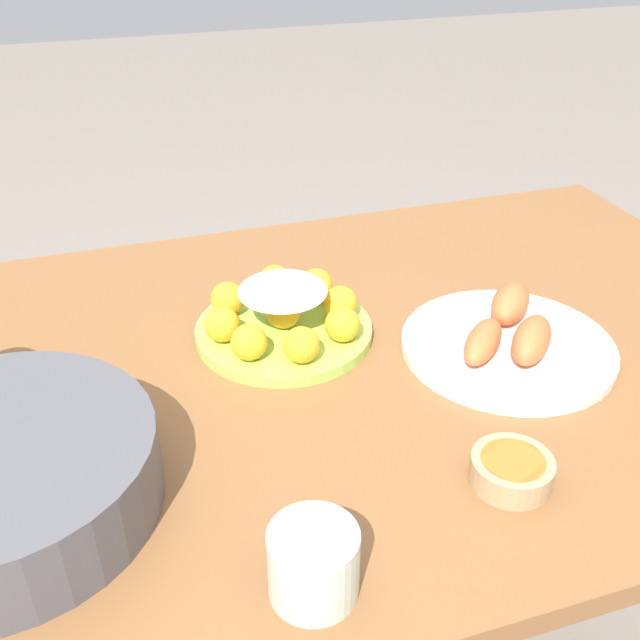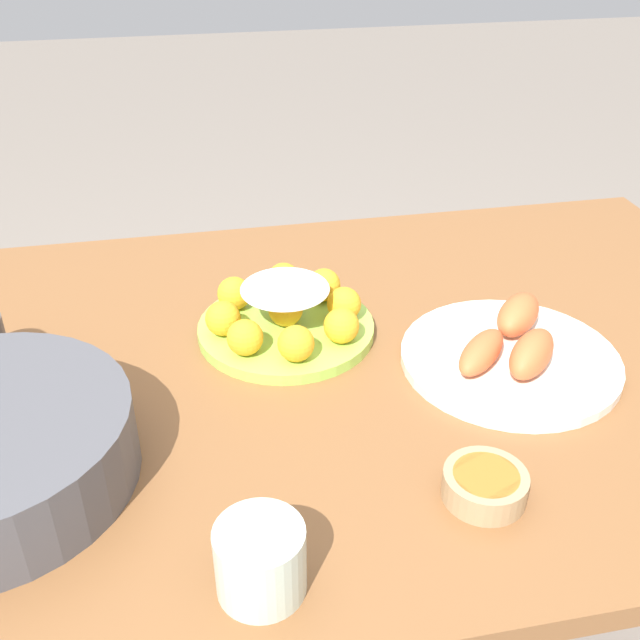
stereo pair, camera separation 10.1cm
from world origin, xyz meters
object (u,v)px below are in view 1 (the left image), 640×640
(cake_plate, at_px, (284,318))
(seafood_platter, at_px, (509,339))
(dining_table, at_px, (356,408))
(cup_far, at_px, (313,563))
(sauce_bowl, at_px, (511,470))

(cake_plate, relative_size, seafood_platter, 0.86)
(dining_table, xyz_separation_m, cup_far, (0.17, 0.35, 0.13))
(cup_far, bearing_deg, sauce_bowl, -164.29)
(dining_table, height_order, cake_plate, cake_plate)
(seafood_platter, bearing_deg, cake_plate, -24.75)
(dining_table, relative_size, seafood_platter, 4.53)
(dining_table, bearing_deg, cake_plate, -41.70)
(sauce_bowl, height_order, cup_far, cup_far)
(dining_table, relative_size, cup_far, 15.68)
(cake_plate, height_order, sauce_bowl, cake_plate)
(sauce_bowl, relative_size, seafood_platter, 0.31)
(dining_table, distance_m, cake_plate, 0.17)
(sauce_bowl, bearing_deg, cup_far, 15.71)
(sauce_bowl, xyz_separation_m, seafood_platter, (-0.13, -0.22, 0.00))
(cake_plate, height_order, cup_far, cake_plate)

